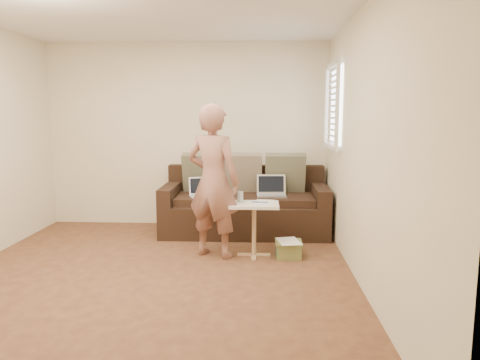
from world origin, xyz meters
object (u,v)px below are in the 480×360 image
Objects in this scene: laptop_white at (204,197)px; drinking_glass at (240,197)px; side_table at (254,230)px; striped_box at (289,249)px; person at (213,181)px; sofa at (245,202)px; laptop_silver at (272,196)px.

drinking_glass reaches higher than laptop_white.
side_table reaches higher than striped_box.
person is (0.22, -0.87, 0.34)m from laptop_white.
side_table is 5.07× the size of drinking_glass.
laptop_white is (-0.54, -0.15, 0.10)m from sofa.
person is 2.83× the size of side_table.
drinking_glass is (-0.02, -0.91, 0.24)m from sofa.
laptop_white is 0.58× the size of side_table.
laptop_silver is at bearing -11.98° from sofa.
drinking_glass is (0.52, -0.76, 0.15)m from laptop_white.
drinking_glass is at bearing -116.91° from laptop_silver.
sofa is 1.01m from side_table.
drinking_glass is 0.81m from striped_box.
laptop_white is 1.45m from striped_box.
drinking_glass reaches higher than side_table.
laptop_silver reaches higher than striped_box.
person reaches higher than side_table.
sofa reaches higher than laptop_white.
side_table is at bearing -27.15° from drinking_glass.
laptop_silver is 3.24× the size of drinking_glass.
side_table is at bearing -156.17° from person.
drinking_glass is (0.29, 0.10, -0.19)m from person.
striped_box is (1.07, -0.88, -0.43)m from laptop_white.
drinking_glass is at bearing -77.56° from laptop_white.
person is (-0.68, -0.94, 0.34)m from laptop_silver.
drinking_glass is 0.40× the size of striped_box.
striped_box is (0.85, -0.01, -0.77)m from person.
laptop_silver reaches higher than side_table.
sofa is 18.33× the size of drinking_glass.
striped_box is (0.39, -0.03, -0.21)m from side_table.
sofa is 0.94m from drinking_glass.
side_table is (0.14, -0.99, -0.12)m from sofa.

